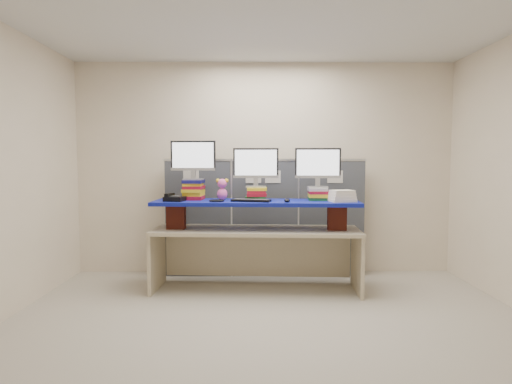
{
  "coord_description": "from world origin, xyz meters",
  "views": [
    {
      "loc": [
        -0.16,
        -3.73,
        1.51
      ],
      "look_at": [
        -0.12,
        1.16,
        1.15
      ],
      "focal_mm": 30.0,
      "sensor_mm": 36.0,
      "label": 1
    }
  ],
  "objects_px": {
    "monitor_center": "(256,165)",
    "monitor_left": "(193,158)",
    "desk": "(256,241)",
    "blue_board": "(256,203)",
    "keyboard": "(251,200)",
    "desk_phone": "(174,198)",
    "monitor_right": "(318,165)"
  },
  "relations": [
    {
      "from": "blue_board",
      "to": "monitor_left",
      "type": "relative_size",
      "value": 4.42
    },
    {
      "from": "blue_board",
      "to": "monitor_left",
      "type": "distance_m",
      "value": 0.91
    },
    {
      "from": "monitor_center",
      "to": "desk_phone",
      "type": "distance_m",
      "value": 1.02
    },
    {
      "from": "blue_board",
      "to": "keyboard",
      "type": "xyz_separation_m",
      "value": [
        -0.06,
        -0.11,
        0.03
      ]
    },
    {
      "from": "blue_board",
      "to": "monitor_right",
      "type": "distance_m",
      "value": 0.84
    },
    {
      "from": "monitor_center",
      "to": "blue_board",
      "type": "bearing_deg",
      "value": -86.31
    },
    {
      "from": "monitor_left",
      "to": "monitor_center",
      "type": "height_order",
      "value": "monitor_left"
    },
    {
      "from": "keyboard",
      "to": "desk_phone",
      "type": "relative_size",
      "value": 1.86
    },
    {
      "from": "blue_board",
      "to": "desk_phone",
      "type": "relative_size",
      "value": 9.48
    },
    {
      "from": "desk",
      "to": "blue_board",
      "type": "bearing_deg",
      "value": 3.3
    },
    {
      "from": "desk_phone",
      "to": "monitor_center",
      "type": "bearing_deg",
      "value": 22.5
    },
    {
      "from": "desk",
      "to": "desk_phone",
      "type": "relative_size",
      "value": 9.73
    },
    {
      "from": "keyboard",
      "to": "desk_phone",
      "type": "distance_m",
      "value": 0.88
    },
    {
      "from": "desk",
      "to": "keyboard",
      "type": "bearing_deg",
      "value": -114.17
    },
    {
      "from": "monitor_right",
      "to": "desk_phone",
      "type": "height_order",
      "value": "monitor_right"
    },
    {
      "from": "monitor_left",
      "to": "keyboard",
      "type": "bearing_deg",
      "value": -18.27
    },
    {
      "from": "desk",
      "to": "keyboard",
      "type": "xyz_separation_m",
      "value": [
        -0.06,
        -0.11,
        0.48
      ]
    },
    {
      "from": "monitor_right",
      "to": "keyboard",
      "type": "height_order",
      "value": "monitor_right"
    },
    {
      "from": "blue_board",
      "to": "monitor_center",
      "type": "relative_size",
      "value": 4.42
    },
    {
      "from": "monitor_left",
      "to": "monitor_right",
      "type": "distance_m",
      "value": 1.46
    },
    {
      "from": "desk",
      "to": "monitor_right",
      "type": "height_order",
      "value": "monitor_right"
    },
    {
      "from": "monitor_center",
      "to": "monitor_right",
      "type": "bearing_deg",
      "value": -0.0
    },
    {
      "from": "monitor_left",
      "to": "desk_phone",
      "type": "xyz_separation_m",
      "value": [
        -0.19,
        -0.21,
        -0.46
      ]
    },
    {
      "from": "monitor_left",
      "to": "monitor_center",
      "type": "bearing_deg",
      "value": -0.0
    },
    {
      "from": "keyboard",
      "to": "blue_board",
      "type": "bearing_deg",
      "value": 76.34
    },
    {
      "from": "desk",
      "to": "desk_phone",
      "type": "xyz_separation_m",
      "value": [
        -0.93,
        -0.05,
        0.5
      ]
    },
    {
      "from": "monitor_left",
      "to": "monitor_right",
      "type": "xyz_separation_m",
      "value": [
        1.46,
        -0.08,
        -0.09
      ]
    },
    {
      "from": "monitor_center",
      "to": "monitor_left",
      "type": "bearing_deg",
      "value": 180.0
    },
    {
      "from": "monitor_left",
      "to": "desk_phone",
      "type": "relative_size",
      "value": 2.14
    },
    {
      "from": "desk",
      "to": "monitor_right",
      "type": "bearing_deg",
      "value": 9.43
    },
    {
      "from": "blue_board",
      "to": "desk_phone",
      "type": "height_order",
      "value": "desk_phone"
    },
    {
      "from": "keyboard",
      "to": "monitor_center",
      "type": "bearing_deg",
      "value": 90.08
    }
  ]
}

